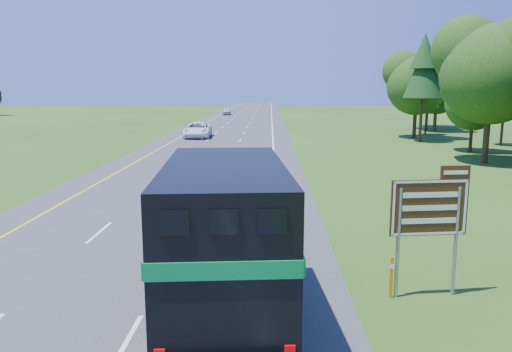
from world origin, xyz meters
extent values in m
cube|color=#38383A|center=(0.00, 50.00, 0.02)|extent=(15.00, 260.00, 0.04)
cube|color=yellow|center=(-5.50, 50.00, 0.04)|extent=(0.15, 260.00, 0.01)
cube|color=white|center=(5.50, 50.00, 0.04)|extent=(0.15, 260.00, 0.01)
cylinder|color=black|center=(2.50, 7.54, 0.67)|extent=(0.51, 1.29, 1.26)
cylinder|color=black|center=(4.89, 7.75, 0.67)|extent=(0.51, 1.29, 1.26)
cylinder|color=black|center=(2.97, 2.07, 0.67)|extent=(0.51, 1.29, 1.26)
cylinder|color=black|center=(5.36, 2.28, 0.67)|extent=(0.51, 1.29, 1.26)
cylinder|color=black|center=(3.09, 0.71, 0.67)|extent=(0.51, 1.29, 1.26)
cylinder|color=black|center=(5.48, 0.92, 0.67)|extent=(0.51, 1.29, 1.26)
cube|color=black|center=(4.01, 4.00, 0.81)|extent=(3.52, 9.35, 0.32)
cube|color=black|center=(3.70, 7.53, 2.05)|extent=(2.97, 2.29, 2.17)
cube|color=black|center=(3.61, 8.58, 2.62)|extent=(2.51, 0.29, 0.69)
cube|color=black|center=(4.08, 3.20, 2.54)|extent=(3.42, 6.85, 3.14)
cube|color=#067A34|center=(4.37, -0.12, 2.69)|extent=(2.85, 0.29, 0.34)
cube|color=#067A34|center=(2.63, 3.08, 2.69)|extent=(0.62, 6.61, 0.34)
cube|color=#067A34|center=(5.52, 3.33, 2.69)|extent=(0.62, 6.61, 0.34)
cube|color=black|center=(3.51, -0.20, 3.59)|extent=(0.52, 0.09, 0.46)
cube|color=black|center=(4.37, -0.12, 3.59)|extent=(0.52, 0.09, 0.46)
cube|color=black|center=(5.22, -0.05, 3.59)|extent=(0.52, 0.09, 0.46)
cube|color=#B20505|center=(5.56, -0.02, 1.14)|extent=(0.21, 0.06, 0.16)
imported|color=white|center=(-3.34, 49.95, 0.94)|extent=(3.23, 6.56, 1.79)
imported|color=silver|center=(-4.04, 98.01, 0.79)|extent=(2.02, 4.51, 1.51)
cylinder|color=gray|center=(8.79, 5.01, 1.60)|extent=(0.11, 0.11, 3.19)
cylinder|color=gray|center=(10.48, 5.23, 1.60)|extent=(0.11, 0.11, 3.19)
cube|color=#41230D|center=(9.64, 5.12, 2.61)|extent=(2.22, 0.36, 1.60)
cube|color=#41230D|center=(10.32, 5.21, 3.60)|extent=(0.85, 0.18, 0.38)
cube|color=white|center=(9.64, 5.08, 2.61)|extent=(2.11, 0.29, 1.53)
cube|color=orange|center=(8.64, 4.95, 0.61)|extent=(0.09, 0.04, 1.22)
cube|color=white|center=(8.64, 4.95, 0.94)|extent=(0.10, 0.06, 0.13)
camera|label=1|loc=(5.17, -8.56, 5.94)|focal=35.00mm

